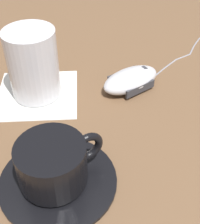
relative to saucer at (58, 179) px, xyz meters
name	(u,v)px	position (x,y,z in m)	size (l,w,h in m)	color
ground_plane	(90,116)	(0.04, 0.12, 0.00)	(3.00, 3.00, 0.00)	brown
saucer	(58,179)	(0.00, 0.00, 0.00)	(0.15, 0.15, 0.01)	black
coffee_cup	(53,163)	(0.00, 0.00, 0.03)	(0.10, 0.08, 0.06)	black
computer_mouse	(131,80)	(0.11, 0.20, 0.01)	(0.12, 0.11, 0.03)	silver
mouse_cable	(197,47)	(0.26, 0.34, 0.00)	(0.22, 0.20, 0.00)	gray
napkin_under_glass	(37,94)	(-0.05, 0.18, 0.00)	(0.13, 0.13, 0.00)	silver
drinking_glass	(33,64)	(-0.05, 0.18, 0.05)	(0.08, 0.08, 0.11)	silver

